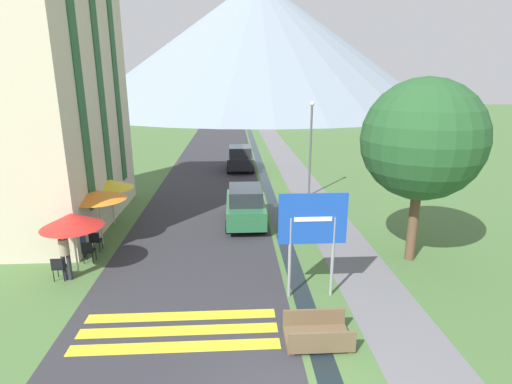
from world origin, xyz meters
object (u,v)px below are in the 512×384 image
cafe_umbrella_middle_orange (98,195)px  tree_by_path (423,140)px  parked_car_near (245,205)px  cafe_chair_near_right (88,250)px  cafe_chair_middle (95,240)px  road_sign (313,228)px  parked_car_far (240,158)px  person_seated_far (81,241)px  hotel_building (40,85)px  cafe_umbrella_front_red (72,220)px  streetlamp (311,141)px  person_standing_terrace (65,253)px  cafe_chair_nearest (59,267)px  footbridge (318,335)px  cafe_umbrella_rear_yellow (111,184)px

cafe_umbrella_middle_orange → tree_by_path: size_ratio=0.35×
parked_car_near → cafe_chair_near_right: bearing=-147.0°
cafe_chair_middle → road_sign: bearing=-21.9°
tree_by_path → parked_car_far: bearing=111.2°
tree_by_path → parked_car_near: bearing=145.4°
person_seated_far → tree_by_path: 13.19m
hotel_building → cafe_chair_near_right: hotel_building is taller
cafe_chair_middle → tree_by_path: size_ratio=0.13×
road_sign → parked_car_far: bearing=95.8°
cafe_chair_near_right → cafe_umbrella_front_red: size_ratio=0.38×
road_sign → cafe_umbrella_front_red: bearing=166.0°
streetlamp → tree_by_path: size_ratio=0.81×
cafe_umbrella_middle_orange → person_standing_terrace: cafe_umbrella_middle_orange is taller
road_sign → person_standing_terrace: (-8.11, 1.52, -1.31)m
cafe_chair_nearest → streetlamp: streetlamp is taller
footbridge → cafe_umbrella_front_red: bearing=150.8°
cafe_umbrella_front_red → cafe_umbrella_rear_yellow: (-0.14, 5.05, -0.03)m
hotel_building → cafe_umbrella_middle_orange: 5.93m
parked_car_near → cafe_chair_nearest: 8.36m
footbridge → cafe_chair_middle: 9.81m
cafe_chair_nearest → cafe_umbrella_middle_orange: bearing=105.2°
person_standing_terrace → tree_by_path: tree_by_path is taller
cafe_chair_nearest → cafe_umbrella_rear_yellow: cafe_umbrella_rear_yellow is taller
footbridge → tree_by_path: bearing=46.5°
footbridge → person_standing_terrace: size_ratio=1.00×
cafe_umbrella_middle_orange → cafe_umbrella_rear_yellow: cafe_umbrella_middle_orange is taller
parked_car_near → cafe_umbrella_front_red: (-6.09, -4.74, 1.09)m
parked_car_near → tree_by_path: tree_by_path is taller
streetlamp → person_standing_terrace: bearing=-136.2°
parked_car_far → tree_by_path: (6.19, -15.95, 3.67)m
hotel_building → cafe_umbrella_front_red: bearing=-62.0°
parked_car_near → cafe_umbrella_middle_orange: bearing=-160.3°
cafe_chair_near_right → person_standing_terrace: (-0.28, -1.29, 0.48)m
person_standing_terrace → parked_car_near: bearing=39.6°
cafe_chair_middle → person_seated_far: bearing=-124.7°
cafe_umbrella_middle_orange → cafe_chair_nearest: bearing=-99.1°
footbridge → streetlamp: 14.11m
footbridge → cafe_chair_near_right: cafe_chair_near_right is taller
footbridge → cafe_chair_near_right: size_ratio=2.00×
cafe_chair_middle → cafe_chair_near_right: size_ratio=1.00×
person_standing_terrace → tree_by_path: (12.42, 0.94, 3.59)m
hotel_building → cafe_umbrella_rear_yellow: size_ratio=5.46×
cafe_chair_near_right → tree_by_path: bearing=-6.3°
footbridge → parked_car_far: size_ratio=0.43×
cafe_umbrella_rear_yellow → person_standing_terrace: 5.59m
cafe_chair_middle → cafe_umbrella_middle_orange: (0.03, 0.75, 1.64)m
cafe_chair_middle → person_seated_far: size_ratio=0.71×
cafe_chair_middle → cafe_chair_nearest: same height
cafe_umbrella_middle_orange → hotel_building: bearing=135.8°
footbridge → road_sign: bearing=84.1°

